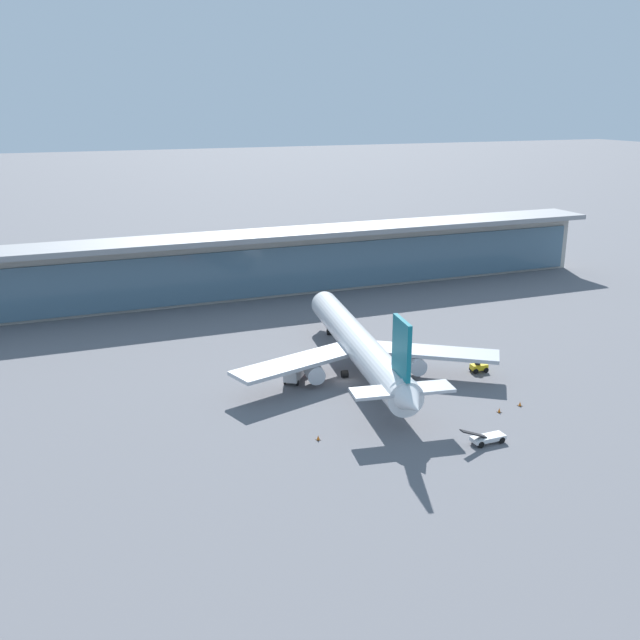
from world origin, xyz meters
TOP-DOWN VIEW (x-y plane):
  - ground_plane at (0.00, 0.00)m, footprint 1200.00×1200.00m
  - airliner_on_stand at (3.51, 2.13)m, footprint 44.94×59.01m
  - service_truck_near_nose_white at (8.49, -28.02)m, footprint 6.83×2.02m
  - service_truck_under_wing_yellow at (22.69, -5.03)m, footprint 3.00×1.95m
  - service_truck_mid_apron_red at (-7.55, 3.18)m, footprint 6.30×7.17m
  - terminal_building at (0.00, 57.21)m, footprint 183.60×12.80m
  - safety_cone_alpha at (16.05, -20.29)m, footprint 0.62×0.62m
  - safety_cone_bravo at (20.37, -19.49)m, footprint 0.62×0.62m
  - safety_cone_charlie at (-12.23, -18.65)m, footprint 0.62×0.62m

SIDE VIEW (x-z plane):
  - ground_plane at x=0.00m, z-range 0.00..0.00m
  - safety_cone_alpha at x=16.05m, z-range -0.03..0.67m
  - safety_cone_bravo at x=20.37m, z-range -0.03..0.67m
  - safety_cone_charlie at x=-12.23m, z-range -0.03..0.67m
  - service_truck_near_nose_white at x=8.49m, z-range -0.54..2.16m
  - service_truck_under_wing_yellow at x=22.69m, z-range -0.15..1.90m
  - service_truck_mid_apron_red at x=-7.55m, z-range 0.14..3.24m
  - airliner_on_stand at x=3.51m, z-range -2.92..12.83m
  - terminal_building at x=0.00m, z-range 0.27..15.47m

